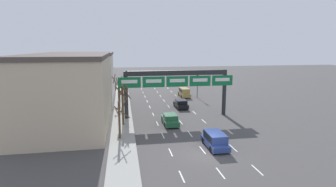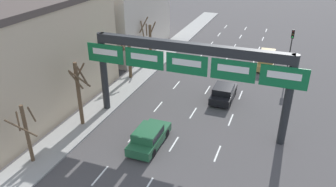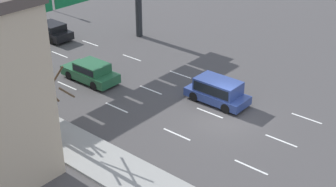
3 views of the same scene
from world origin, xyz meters
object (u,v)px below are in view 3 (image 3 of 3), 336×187
at_px(suv_gold, 14,0).
at_px(tree_bare_second, 4,65).
at_px(car_green, 91,71).
at_px(tree_bare_third, 55,103).
at_px(suv_blue, 218,90).
at_px(car_black, 51,30).

distance_m(suv_gold, tree_bare_second, 22.50).
xyz_separation_m(suv_gold, tree_bare_second, (-12.61, -18.51, 2.17)).
relative_size(car_green, tree_bare_third, 1.00).
xyz_separation_m(suv_blue, tree_bare_third, (-9.72, 4.07, 1.62)).
height_order(car_green, tree_bare_third, tree_bare_third).
relative_size(suv_gold, tree_bare_third, 1.10).
xyz_separation_m(car_black, suv_blue, (-0.40, -18.03, 0.14)).
xyz_separation_m(car_black, suv_gold, (2.93, 9.93, 0.23)).
bearing_deg(tree_bare_second, car_green, -6.41).
relative_size(car_green, suv_gold, 0.91).
distance_m(suv_blue, car_green, 9.31).
bearing_deg(car_green, car_black, 69.03).
bearing_deg(tree_bare_third, suv_blue, -22.74).
xyz_separation_m(suv_gold, tree_bare_third, (-13.05, -23.88, 1.53)).
bearing_deg(suv_blue, suv_gold, 83.22).
xyz_separation_m(car_black, tree_bare_second, (-9.68, -8.58, 2.40)).
distance_m(car_green, suv_gold, 20.26).
distance_m(car_green, tree_bare_second, 6.61).
bearing_deg(tree_bare_third, car_green, 35.49).
relative_size(suv_blue, car_green, 0.95).
relative_size(suv_blue, tree_bare_second, 0.79).
height_order(car_green, suv_gold, suv_gold).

